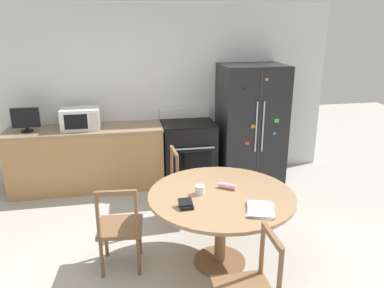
% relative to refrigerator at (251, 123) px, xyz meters
% --- Properties ---
extents(ground_plane, '(14.00, 14.00, 0.00)m').
position_rel_refrigerator_xyz_m(ground_plane, '(-1.29, -2.22, -0.87)').
color(ground_plane, '#B2ADA3').
extents(back_wall, '(5.20, 0.10, 2.60)m').
position_rel_refrigerator_xyz_m(back_wall, '(-1.29, 0.43, 0.43)').
color(back_wall, silver).
rests_on(back_wall, ground_plane).
extents(kitchen_counter, '(2.16, 0.64, 0.90)m').
position_rel_refrigerator_xyz_m(kitchen_counter, '(-2.42, 0.07, -0.42)').
color(kitchen_counter, '#AD7F4C').
rests_on(kitchen_counter, ground_plane).
extents(refrigerator, '(0.94, 0.75, 1.74)m').
position_rel_refrigerator_xyz_m(refrigerator, '(0.00, 0.00, 0.00)').
color(refrigerator, black).
rests_on(refrigerator, ground_plane).
extents(oven_range, '(0.76, 0.68, 1.08)m').
position_rel_refrigerator_xyz_m(oven_range, '(-0.95, 0.04, -0.40)').
color(oven_range, black).
rests_on(oven_range, ground_plane).
extents(microwave, '(0.52, 0.38, 0.29)m').
position_rel_refrigerator_xyz_m(microwave, '(-2.46, 0.06, 0.17)').
color(microwave, white).
rests_on(microwave, kitchen_counter).
extents(countertop_tv, '(0.36, 0.16, 0.33)m').
position_rel_refrigerator_xyz_m(countertop_tv, '(-3.18, 0.04, 0.21)').
color(countertop_tv, black).
rests_on(countertop_tv, kitchen_counter).
extents(dining_table, '(1.40, 1.40, 0.76)m').
position_rel_refrigerator_xyz_m(dining_table, '(-1.00, -2.06, -0.23)').
color(dining_table, '#997551').
rests_on(dining_table, ground_plane).
extents(dining_chair_far, '(0.44, 0.44, 0.90)m').
position_rel_refrigerator_xyz_m(dining_chair_far, '(-1.16, -1.09, -0.44)').
color(dining_chair_far, brown).
rests_on(dining_chair_far, ground_plane).
extents(dining_chair_left, '(0.45, 0.45, 0.90)m').
position_rel_refrigerator_xyz_m(dining_chair_left, '(-1.97, -1.95, -0.44)').
color(dining_chair_left, brown).
rests_on(dining_chair_left, ground_plane).
extents(candle_glass, '(0.09, 0.09, 0.09)m').
position_rel_refrigerator_xyz_m(candle_glass, '(-1.20, -2.02, -0.07)').
color(candle_glass, silver).
rests_on(candle_glass, dining_table).
extents(folded_napkin, '(0.17, 0.14, 0.05)m').
position_rel_refrigerator_xyz_m(folded_napkin, '(-0.91, -1.96, -0.08)').
color(folded_napkin, pink).
rests_on(folded_napkin, dining_table).
extents(wallet, '(0.13, 0.13, 0.07)m').
position_rel_refrigerator_xyz_m(wallet, '(-1.38, -2.27, -0.08)').
color(wallet, black).
rests_on(wallet, dining_table).
extents(mail_stack, '(0.33, 0.37, 0.02)m').
position_rel_refrigerator_xyz_m(mail_stack, '(-0.76, -2.45, -0.10)').
color(mail_stack, white).
rests_on(mail_stack, dining_table).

